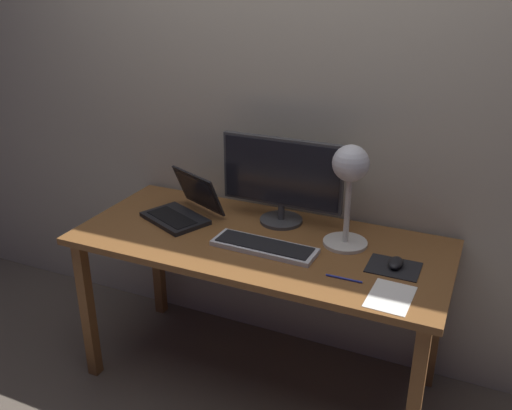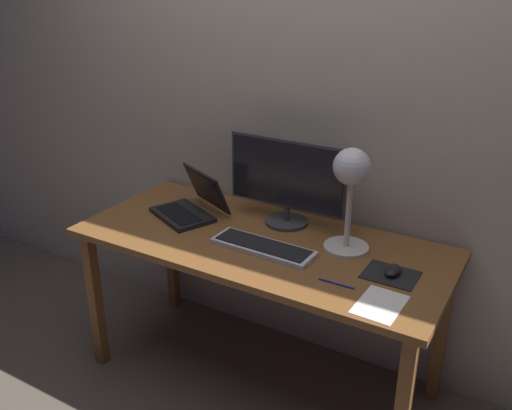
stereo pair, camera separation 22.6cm
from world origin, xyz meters
name	(u,v)px [view 2 (the right image)]	position (x,y,z in m)	size (l,w,h in m)	color
ground_plane	(260,377)	(0.00, 0.00, 0.00)	(4.80, 4.80, 0.00)	brown
back_wall	(306,92)	(0.00, 0.40, 1.30)	(4.80, 0.06, 2.60)	#B2A893
desk	(261,256)	(0.00, 0.00, 0.66)	(1.60, 0.70, 0.74)	brown
monitor	(287,178)	(0.02, 0.20, 0.96)	(0.56, 0.19, 0.40)	#38383A
keyboard_main	(263,247)	(0.05, -0.08, 0.75)	(0.44, 0.15, 0.03)	silver
laptop	(194,202)	(-0.41, 0.08, 0.80)	(0.38, 0.37, 0.21)	black
desk_lamp	(351,180)	(0.35, 0.10, 1.05)	(0.19, 0.19, 0.43)	beige
mousepad	(390,275)	(0.57, -0.01, 0.74)	(0.20, 0.16, 0.00)	black
mouse	(393,270)	(0.58, -0.01, 0.76)	(0.06, 0.10, 0.03)	black
paper_sheet_near_mouse	(380,304)	(0.60, -0.22, 0.74)	(0.15, 0.21, 0.00)	white
pen	(336,283)	(0.42, -0.18, 0.74)	(0.01, 0.01, 0.14)	#2633A5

